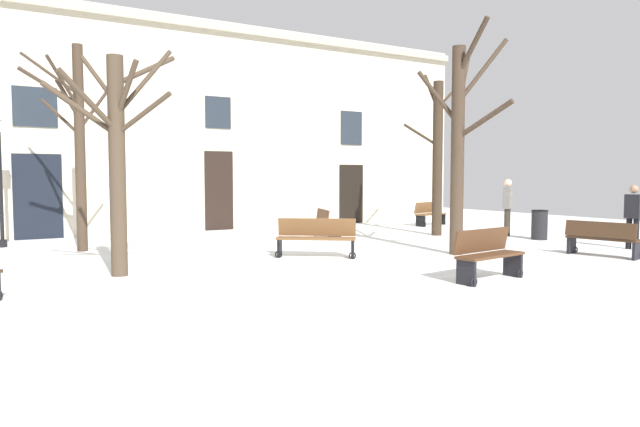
# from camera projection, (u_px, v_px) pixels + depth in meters

# --- Properties ---
(ground_plane) EXTENTS (33.51, 33.51, 0.00)m
(ground_plane) POSITION_uv_depth(u_px,v_px,m) (359.00, 261.00, 12.84)
(ground_plane) COLOR white
(building_facade) EXTENTS (20.95, 0.60, 7.30)m
(building_facade) POSITION_uv_depth(u_px,v_px,m) (219.00, 125.00, 20.14)
(building_facade) COLOR beige
(building_facade) RESTS_ON ground
(tree_left_of_center) EXTENTS (2.60, 1.69, 4.41)m
(tree_left_of_center) POSITION_uv_depth(u_px,v_px,m) (117.00, 152.00, 10.76)
(tree_left_of_center) COLOR #4C3D2D
(tree_left_of_center) RESTS_ON ground
(tree_right_of_center) EXTENTS (1.95, 1.15, 5.28)m
(tree_right_of_center) POSITION_uv_depth(u_px,v_px,m) (437.00, 154.00, 18.22)
(tree_right_of_center) COLOR #382B1E
(tree_right_of_center) RESTS_ON ground
(tree_foreground) EXTENTS (2.18, 2.33, 5.19)m
(tree_foreground) POSITION_uv_depth(u_px,v_px,m) (77.00, 140.00, 14.29)
(tree_foreground) COLOR #423326
(tree_foreground) RESTS_ON ground
(tree_near_facade) EXTENTS (1.57, 2.38, 5.49)m
(tree_near_facade) POSITION_uv_depth(u_px,v_px,m) (459.00, 139.00, 13.70)
(tree_near_facade) COLOR #423326
(tree_near_facade) RESTS_ON ground
(streetlamp) EXTENTS (0.30, 0.30, 3.51)m
(streetlamp) POSITION_uv_depth(u_px,v_px,m) (0.00, 167.00, 15.13)
(streetlamp) COLOR black
(streetlamp) RESTS_ON ground
(litter_bin) EXTENTS (0.49, 0.49, 0.89)m
(litter_bin) POSITION_uv_depth(u_px,v_px,m) (539.00, 225.00, 17.08)
(litter_bin) COLOR black
(litter_bin) RESTS_ON ground
(bench_near_lamp) EXTENTS (0.95, 1.67, 0.88)m
(bench_near_lamp) POSITION_uv_depth(u_px,v_px,m) (327.00, 222.00, 17.79)
(bench_near_lamp) COLOR #51331E
(bench_near_lamp) RESTS_ON ground
(bench_back_to_back_left) EXTENTS (0.80, 1.69, 0.85)m
(bench_back_to_back_left) POSITION_uv_depth(u_px,v_px,m) (602.00, 239.00, 13.46)
(bench_back_to_back_left) COLOR #3D2819
(bench_back_to_back_left) RESTS_ON ground
(bench_back_to_back_right) EXTENTS (1.74, 1.46, 0.92)m
(bench_back_to_back_right) POSITION_uv_depth(u_px,v_px,m) (316.00, 237.00, 13.36)
(bench_back_to_back_right) COLOR brown
(bench_back_to_back_right) RESTS_ON ground
(bench_facing_shops) EXTENTS (1.62, 0.68, 0.95)m
(bench_facing_shops) POSITION_uv_depth(u_px,v_px,m) (488.00, 254.00, 10.40)
(bench_facing_shops) COLOR #51331E
(bench_facing_shops) RESTS_ON ground
(bench_near_center_tree) EXTENTS (1.63, 0.90, 0.91)m
(bench_near_center_tree) POSITION_uv_depth(u_px,v_px,m) (430.00, 214.00, 21.96)
(bench_near_center_tree) COLOR brown
(bench_near_center_tree) RESTS_ON ground
(person_by_shop_door) EXTENTS (0.44, 0.36, 1.81)m
(person_by_shop_door) POSITION_uv_depth(u_px,v_px,m) (508.00, 204.00, 18.03)
(person_by_shop_door) COLOR #2D271E
(person_by_shop_door) RESTS_ON ground
(person_crossing_plaza) EXTENTS (0.26, 0.40, 1.68)m
(person_crossing_plaza) POSITION_uv_depth(u_px,v_px,m) (633.00, 214.00, 14.79)
(person_crossing_plaza) COLOR black
(person_crossing_plaza) RESTS_ON ground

